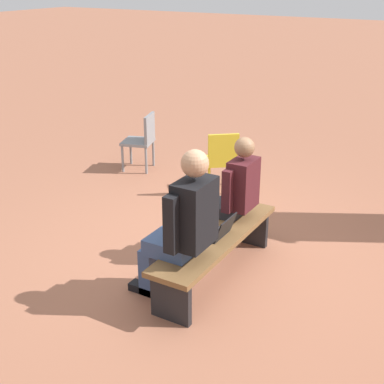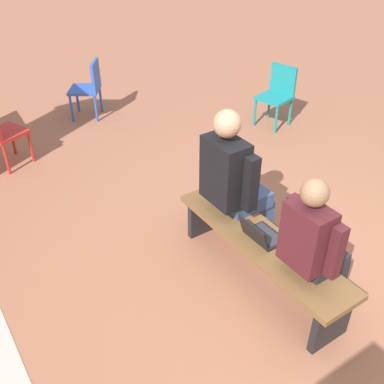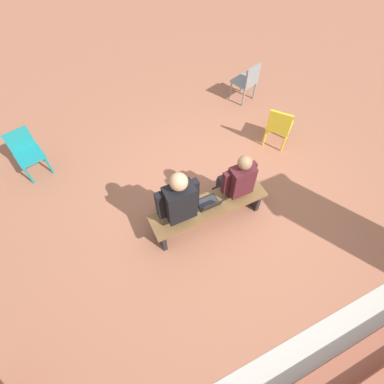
# 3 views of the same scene
# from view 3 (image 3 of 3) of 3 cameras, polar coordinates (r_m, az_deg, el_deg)

# --- Properties ---
(ground_plane) EXTENTS (60.00, 60.00, 0.00)m
(ground_plane) POSITION_cam_3_polar(r_m,az_deg,el_deg) (5.02, 5.14, -1.68)
(ground_plane) COLOR #9E6047
(concrete_strip) EXTENTS (5.40, 0.40, 0.01)m
(concrete_strip) POSITION_cam_3_polar(r_m,az_deg,el_deg) (4.33, 18.34, -28.15)
(concrete_strip) COLOR #B7B2A8
(concrete_strip) RESTS_ON ground
(bench) EXTENTS (1.80, 0.44, 0.45)m
(bench) POSITION_cam_3_polar(r_m,az_deg,el_deg) (4.50, 3.20, -3.14)
(bench) COLOR brown
(bench) RESTS_ON ground
(person_student) EXTENTS (0.51, 0.65, 1.29)m
(person_student) POSITION_cam_3_polar(r_m,az_deg,el_deg) (4.42, 8.44, 2.17)
(person_student) COLOR #232328
(person_student) RESTS_ON ground
(person_adult) EXTENTS (0.60, 0.75, 1.44)m
(person_adult) POSITION_cam_3_polar(r_m,az_deg,el_deg) (4.09, -2.93, -1.77)
(person_adult) COLOR #384C75
(person_adult) RESTS_ON ground
(laptop) EXTENTS (0.32, 0.29, 0.21)m
(laptop) POSITION_cam_3_polar(r_m,az_deg,el_deg) (4.37, 3.31, -2.24)
(laptop) COLOR black
(laptop) RESTS_ON bench
(plastic_chair_mid_courtyard) EXTENTS (0.53, 0.53, 0.84)m
(plastic_chair_mid_courtyard) POSITION_cam_3_polar(r_m,az_deg,el_deg) (6.70, 10.49, 20.18)
(plastic_chair_mid_courtyard) COLOR gray
(plastic_chair_mid_courtyard) RESTS_ON ground
(plastic_chair_near_bench_right) EXTENTS (0.51, 0.51, 0.84)m
(plastic_chair_near_bench_right) POSITION_cam_3_polar(r_m,az_deg,el_deg) (5.78, -29.04, 6.91)
(plastic_chair_near_bench_right) COLOR teal
(plastic_chair_near_bench_right) RESTS_ON ground
(plastic_chair_far_right) EXTENTS (0.59, 0.59, 0.84)m
(plastic_chair_far_right) POSITION_cam_3_polar(r_m,az_deg,el_deg) (5.73, 16.25, 12.09)
(plastic_chair_far_right) COLOR gold
(plastic_chair_far_right) RESTS_ON ground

